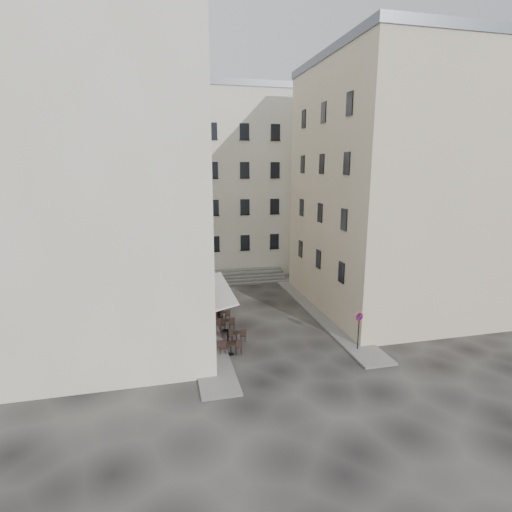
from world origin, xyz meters
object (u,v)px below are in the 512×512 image
object	(u,v)px
bistro_table_b	(236,336)
pedestrian	(220,307)
no_parking_sign	(359,324)
bistro_table_a	(231,347)

from	to	relation	value
bistro_table_b	pedestrian	world-z (taller)	pedestrian
no_parking_sign	bistro_table_b	bearing A→B (deg)	144.85
bistro_table_a	bistro_table_b	size ratio (longest dim) A/B	1.12
no_parking_sign	bistro_table_b	world-z (taller)	no_parking_sign
no_parking_sign	pedestrian	xyz separation A→B (m)	(-7.21, 7.22, -0.93)
bistro_table_b	pedestrian	distance (m)	4.34
bistro_table_b	pedestrian	bearing A→B (deg)	94.93
no_parking_sign	pedestrian	distance (m)	10.25
no_parking_sign	bistro_table_b	distance (m)	7.55
no_parking_sign	bistro_table_a	world-z (taller)	no_parking_sign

